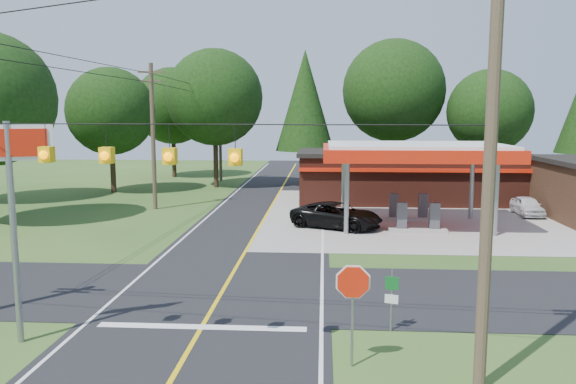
# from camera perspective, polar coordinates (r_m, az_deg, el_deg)

# --- Properties ---
(ground) EXTENTS (120.00, 120.00, 0.00)m
(ground) POSITION_cam_1_polar(r_m,az_deg,el_deg) (21.36, -6.67, -10.01)
(ground) COLOR #29501C
(ground) RESTS_ON ground
(main_highway) EXTENTS (8.00, 120.00, 0.02)m
(main_highway) POSITION_cam_1_polar(r_m,az_deg,el_deg) (21.36, -6.67, -9.98)
(main_highway) COLOR black
(main_highway) RESTS_ON ground
(cross_road) EXTENTS (70.00, 7.00, 0.02)m
(cross_road) POSITION_cam_1_polar(r_m,az_deg,el_deg) (21.36, -6.67, -9.97)
(cross_road) COLOR black
(cross_road) RESTS_ON ground
(lane_center_yellow) EXTENTS (0.15, 110.00, 0.00)m
(lane_center_yellow) POSITION_cam_1_polar(r_m,az_deg,el_deg) (21.35, -6.67, -9.94)
(lane_center_yellow) COLOR yellow
(lane_center_yellow) RESTS_ON main_highway
(gas_canopy) EXTENTS (10.60, 7.40, 4.88)m
(gas_canopy) POSITION_cam_1_polar(r_m,az_deg,el_deg) (33.49, 12.74, 3.79)
(gas_canopy) COLOR gray
(gas_canopy) RESTS_ON ground
(convenience_store) EXTENTS (16.40, 7.55, 3.80)m
(convenience_store) POSITION_cam_1_polar(r_m,az_deg,el_deg) (43.68, 11.90, 1.62)
(convenience_store) COLOR #552318
(convenience_store) RESTS_ON ground
(utility_pole_near_right) EXTENTS (1.80, 0.30, 11.50)m
(utility_pole_near_right) POSITION_cam_1_polar(r_m,az_deg,el_deg) (13.54, 19.92, 4.95)
(utility_pole_near_right) COLOR #473828
(utility_pole_near_right) RESTS_ON ground
(utility_pole_far_left) EXTENTS (1.80, 0.30, 10.00)m
(utility_pole_far_left) POSITION_cam_1_polar(r_m,az_deg,el_deg) (39.78, -13.56, 5.72)
(utility_pole_far_left) COLOR #473828
(utility_pole_far_left) RESTS_ON ground
(utility_pole_north) EXTENTS (0.30, 0.30, 9.50)m
(utility_pole_north) POSITION_cam_1_polar(r_m,az_deg,el_deg) (55.96, -6.91, 5.98)
(utility_pole_north) COLOR #473828
(utility_pole_north) RESTS_ON ground
(overhead_beacons) EXTENTS (17.04, 2.04, 1.03)m
(overhead_beacons) POSITION_cam_1_polar(r_m,az_deg,el_deg) (14.77, -15.09, 6.34)
(overhead_beacons) COLOR black
(overhead_beacons) RESTS_ON ground
(treeline_backdrop) EXTENTS (70.27, 51.59, 13.30)m
(treeline_backdrop) POSITION_cam_1_polar(r_m,az_deg,el_deg) (44.11, -0.12, 9.10)
(treeline_backdrop) COLOR #332316
(treeline_backdrop) RESTS_ON ground
(suv_car) EXTENTS (7.02, 7.02, 1.47)m
(suv_car) POSITION_cam_1_polar(r_m,az_deg,el_deg) (32.66, 4.96, -2.40)
(suv_car) COLOR black
(suv_car) RESTS_ON ground
(sedan_car) EXTENTS (3.71, 3.71, 1.23)m
(sedan_car) POSITION_cam_1_polar(r_m,az_deg,el_deg) (39.75, 23.13, -1.34)
(sedan_car) COLOR silver
(sedan_car) RESTS_ON ground
(big_stop_sign) EXTENTS (2.19, 1.04, 6.37)m
(big_stop_sign) POSITION_cam_1_polar(r_m,az_deg,el_deg) (17.44, -26.40, 0.94)
(big_stop_sign) COLOR gray
(big_stop_sign) RESTS_ON ground
(octagonal_stop_sign) EXTENTS (0.95, 0.09, 2.76)m
(octagonal_stop_sign) POSITION_cam_1_polar(r_m,az_deg,el_deg) (14.69, 6.61, -9.86)
(octagonal_stop_sign) COLOR gray
(octagonal_stop_sign) RESTS_ON ground
(route_sign_post) EXTENTS (0.40, 0.14, 1.97)m
(route_sign_post) POSITION_cam_1_polar(r_m,az_deg,el_deg) (17.45, 10.47, -10.19)
(route_sign_post) COLOR gray
(route_sign_post) RESTS_ON ground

